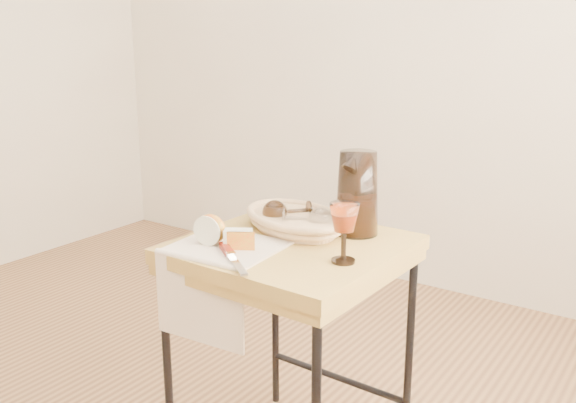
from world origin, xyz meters
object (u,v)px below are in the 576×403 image
Objects in this scene: bread_basket at (295,222)px; wine_goblet at (344,233)px; side_table at (292,359)px; apple_half at (211,229)px; tea_towel at (227,247)px; goblet_lying_a at (290,211)px; pitcher at (357,193)px; table_knife at (232,257)px; goblet_lying_b at (305,219)px.

bread_basket is 2.06× the size of wine_goblet.
apple_half reaches higher than side_table.
goblet_lying_a reaches higher than tea_towel.
wine_goblet is (0.25, -0.15, 0.05)m from bread_basket.
tea_towel is at bearing -0.18° from apple_half.
wine_goblet is (0.31, 0.08, 0.07)m from tea_towel.
side_table is 0.52m from pitcher.
bread_basket reaches higher than table_knife.
pitcher is 1.78× the size of wine_goblet.
bread_basket is 0.04m from goblet_lying_a.
apple_half is at bearing -171.67° from table_knife.
goblet_lying_a reaches higher than goblet_lying_b.
tea_towel is 2.29× the size of goblet_lying_a.
goblet_lying_a is at bearing 127.23° from side_table.
bread_basket is at bearing 127.72° from goblet_lying_b.
tea_towel is 3.13× the size of apple_half.
side_table is 0.48m from wine_goblet.
side_table is at bearing 32.67° from apple_half.
goblet_lying_a is (-0.03, 0.01, 0.02)m from bread_basket.
side_table is 8.10× the size of apple_half.
pitcher is at bearing 148.24° from goblet_lying_a.
table_knife is (0.08, -0.08, 0.01)m from tea_towel.
bread_basket is at bearing 103.69° from goblet_lying_a.
goblet_lying_b is (-0.01, 0.07, 0.41)m from side_table.
tea_towel is at bearing -165.68° from wine_goblet.
goblet_lying_a is at bearing 174.07° from bread_basket.
apple_half is at bearing -166.43° from wine_goblet.
apple_half reaches higher than table_knife.
side_table is 0.46m from apple_half.
pitcher reaches higher than wine_goblet.
table_knife is at bearing -100.35° from pitcher.
pitcher is at bearing 9.26° from goblet_lying_b.
pitcher reaches higher than side_table.
goblet_lying_a reaches higher than table_knife.
pitcher is (0.19, 0.06, 0.07)m from goblet_lying_a.
goblet_lying_b is at bearing 58.45° from tea_towel.
wine_goblet is at bearing 99.30° from goblet_lying_a.
goblet_lying_b is at bearing 120.69° from table_knife.
wine_goblet reaches higher than goblet_lying_a.
apple_half is at bearing -138.61° from side_table.
tea_towel is at bearing 173.14° from table_knife.
goblet_lying_b is 0.73× the size of wine_goblet.
wine_goblet is 0.37m from apple_half.
side_table is 0.43m from table_knife.
tea_towel is 0.40m from pitcher.
apple_half is 0.15m from table_knife.
table_knife is at bearing 48.07° from goblet_lying_a.
wine_goblet reaches higher than goblet_lying_b.
table_knife is (0.04, -0.32, -0.03)m from goblet_lying_a.
wine_goblet is at bearing -63.94° from goblet_lying_b.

